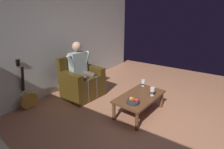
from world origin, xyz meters
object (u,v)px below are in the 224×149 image
coffee_table (140,98)px  wine_glass_far (143,82)px  guitar (28,98)px  fruit_bowl (133,101)px  person_seated (82,68)px  wine_glass_near (152,90)px  armchair (82,82)px

coffee_table → wine_glass_far: 0.50m
guitar → wine_glass_far: bearing=130.4°
coffee_table → guitar: 2.26m
guitar → fruit_bowl: bearing=110.8°
person_seated → wine_glass_near: 1.64m
person_seated → wine_glass_near: person_seated is taller
wine_glass_near → armchair: bearing=-83.0°
coffee_table → fruit_bowl: (0.34, 0.04, 0.09)m
guitar → wine_glass_near: guitar is taller
guitar → armchair: bearing=153.5°
armchair → fruit_bowl: armchair is taller
wine_glass_near → person_seated: bearing=-82.8°
coffee_table → guitar: size_ratio=1.08×
person_seated → coffee_table: bearing=98.4°
coffee_table → wine_glass_near: 0.29m
person_seated → fruit_bowl: (0.27, 1.46, -0.27)m
armchair → guitar: guitar is taller
person_seated → guitar: (1.03, -0.55, -0.47)m
coffee_table → guitar: bearing=-60.8°
armchair → guitar: bearing=-20.8°
armchair → fruit_bowl: size_ratio=4.22×
wine_glass_near → wine_glass_far: wine_glass_near is taller
armchair → coffee_table: bearing=98.2°
armchair → wine_glass_near: 1.67m
wine_glass_far → armchair: bearing=-68.4°
wine_glass_far → wine_glass_near: bearing=46.7°
fruit_bowl → person_seated: bearing=-100.5°
person_seated → coffee_table: size_ratio=1.15×
person_seated → wine_glass_near: size_ratio=7.77×
coffee_table → armchair: bearing=-87.4°
guitar → wine_glass_near: size_ratio=6.25×
armchair → guitar: size_ratio=0.93×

